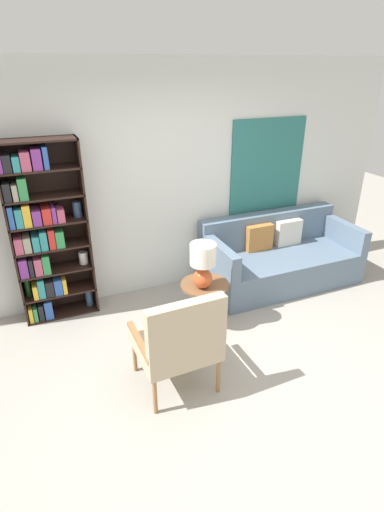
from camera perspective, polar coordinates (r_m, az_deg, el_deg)
ground_plane at (r=3.77m, az=5.79°, el=-18.32°), size 14.00×14.00×0.00m
wall_back at (r=4.76m, az=-4.84°, el=10.32°), size 6.40×0.08×2.70m
bookshelf at (r=4.48m, az=-20.49°, el=2.81°), size 0.79×0.30×1.97m
armchair at (r=3.38m, az=-1.69°, el=-11.85°), size 0.69×0.66×0.99m
couch at (r=5.35m, az=12.24°, el=-0.29°), size 1.97×0.93×0.85m
side_table at (r=4.28m, az=1.83°, el=-4.58°), size 0.52×0.52×0.50m
table_lamp at (r=4.05m, az=1.56°, el=-0.99°), size 0.27×0.27×0.50m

